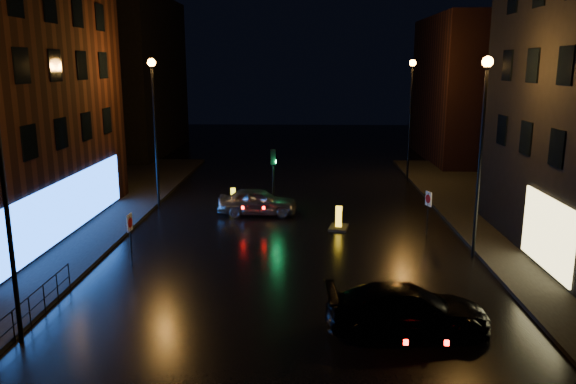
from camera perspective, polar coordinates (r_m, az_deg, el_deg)
name	(u,v)px	position (r m, az deg, el deg)	size (l,w,h in m)	color
ground	(286,316)	(18.84, -0.22, -12.45)	(120.00, 120.00, 0.00)	black
building_far_left	(125,76)	(54.62, -16.22, 11.23)	(8.00, 16.00, 14.00)	black
building_far_right	(475,89)	(51.13, 18.43, 9.89)	(8.00, 14.00, 12.00)	black
street_lamp_lnear	(1,157)	(17.39, -27.17, 3.21)	(0.44, 0.44, 8.37)	black
street_lamp_lfar	(154,110)	(32.24, -13.46, 8.06)	(0.44, 0.44, 8.37)	black
street_lamp_rnear	(483,127)	(24.25, 19.16, 6.25)	(0.44, 0.44, 8.37)	black
street_lamp_rfar	(411,102)	(39.76, 12.37, 8.95)	(0.44, 0.44, 8.37)	black
traffic_signal	(273,200)	(31.98, -1.49, -0.82)	(1.40, 2.40, 3.45)	black
guard_railing	(29,304)	(19.60, -24.84, -10.30)	(0.05, 6.04, 1.00)	black
silver_hatchback	(258,201)	(30.71, -3.11, -0.97)	(1.73, 4.30, 1.46)	#A1A3A8
dark_sedan	(407,309)	(17.89, 12.04, -11.60)	(2.04, 5.02, 1.46)	black
bollard_near	(339,224)	(28.26, 5.16, -3.23)	(1.12, 1.47, 1.16)	black
bollard_far	(233,201)	(33.10, -5.59, -0.92)	(1.04, 1.30, 0.99)	black
road_sign_left	(130,227)	(23.67, -15.76, -3.44)	(0.09, 0.52, 2.15)	black
road_sign_right	(428,203)	(27.62, 14.06, -1.05)	(0.21, 0.51, 2.14)	black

